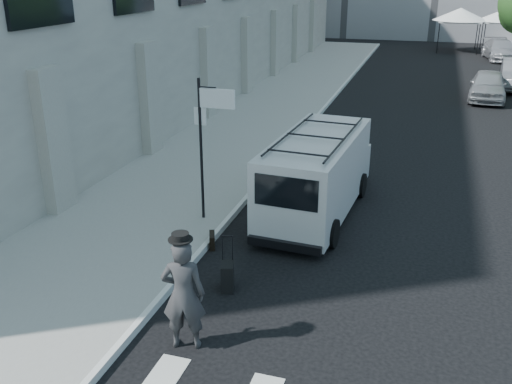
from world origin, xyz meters
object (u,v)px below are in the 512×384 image
Objects in this scene: suitcase at (227,276)px; parked_car_c at (500,50)px; cargo_van at (317,173)px; businessman at (183,295)px; briefcase at (212,240)px; parked_car_a at (488,85)px.

suitcase is 35.10m from parked_car_c.
cargo_van is (0.91, 4.32, 0.79)m from suitcase.
briefcase is at bearing -90.58° from businessman.
businessman is 0.36× the size of cargo_van.
suitcase is 0.20× the size of cargo_van.
parked_car_a reaches higher than suitcase.
parked_car_c is at bearing -117.04° from businessman.
briefcase is 1.90m from suitcase.
cargo_van is 1.35× the size of parked_car_a.
parked_car_c is (6.82, 29.91, -0.41)m from cargo_van.
cargo_van is 1.20× the size of parked_car_c.
cargo_van is (1.88, 2.69, 0.92)m from briefcase.
parked_car_c reaches higher than suitcase.
cargo_van reaches higher than suitcase.
suitcase is 0.24× the size of parked_car_c.
parked_car_c is (7.79, 36.16, -0.32)m from businessman.
suitcase is at bearing -106.69° from businessman.
cargo_van is at bearing 33.34° from briefcase.
businessman reaches higher than parked_car_a.
parked_car_a is at bearing -120.33° from businessman.
parked_car_c is at bearing 60.42° from suitcase.
cargo_van is 16.70m from parked_car_a.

